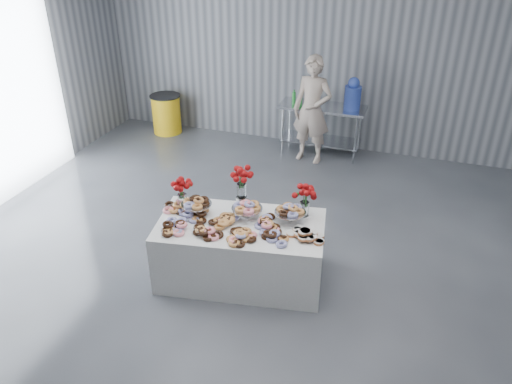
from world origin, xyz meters
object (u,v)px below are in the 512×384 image
Objects in this scene: display_table at (241,251)px; water_jug at (353,95)px; trash_barrel at (167,114)px; person at (312,110)px; prep_table at (322,121)px.

display_table is 3.93m from water_jug.
water_jug reaches higher than display_table.
water_jug is at bearing 80.63° from display_table.
display_table is 4.82m from trash_barrel.
person is at bearing -151.60° from water_jug.
water_jug reaches higher than prep_table.
trash_barrel is (-2.97, 3.80, 0.01)m from display_table.
display_table is 1.03× the size of person.
display_table is at bearing -99.37° from water_jug.
trash_barrel is (-3.60, 0.00, -0.77)m from water_jug.
person is 3.05m from trash_barrel.
water_jug is at bearing -0.00° from prep_table.
prep_table is 3.11m from trash_barrel.
water_jug is 0.73× the size of trash_barrel.
prep_table is 0.73m from water_jug.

